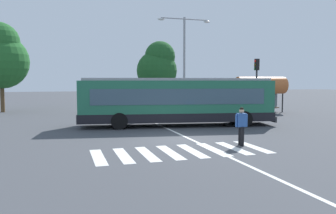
% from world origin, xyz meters
% --- Properties ---
extents(ground_plane, '(160.00, 160.00, 0.00)m').
position_xyz_m(ground_plane, '(0.00, 0.00, 0.00)').
color(ground_plane, '#424449').
extents(city_transit_bus, '(12.58, 4.54, 3.06)m').
position_xyz_m(city_transit_bus, '(1.45, 4.81, 1.59)').
color(city_transit_bus, black).
rests_on(city_transit_bus, ground_plane).
extents(pedestrian_crossing_street, '(0.58, 0.39, 1.72)m').
position_xyz_m(pedestrian_crossing_street, '(2.05, -2.32, 0.97)').
color(pedestrian_crossing_street, black).
rests_on(pedestrian_crossing_street, ground_plane).
extents(parked_car_champagne, '(2.00, 4.56, 1.35)m').
position_xyz_m(parked_car_champagne, '(-2.44, 14.64, 0.77)').
color(parked_car_champagne, black).
rests_on(parked_car_champagne, ground_plane).
extents(parked_car_white, '(1.91, 4.52, 1.35)m').
position_xyz_m(parked_car_white, '(0.31, 14.62, 0.77)').
color(parked_car_white, black).
rests_on(parked_car_white, ground_plane).
extents(parked_car_blue, '(1.98, 4.56, 1.35)m').
position_xyz_m(parked_car_blue, '(2.79, 14.13, 0.77)').
color(parked_car_blue, black).
rests_on(parked_car_blue, ground_plane).
extents(traffic_light_far_corner, '(0.33, 0.32, 4.62)m').
position_xyz_m(traffic_light_far_corner, '(9.20, 7.91, 3.11)').
color(traffic_light_far_corner, '#28282B').
rests_on(traffic_light_far_corner, ground_plane).
extents(bus_stop_shelter, '(4.73, 1.54, 3.25)m').
position_xyz_m(bus_stop_shelter, '(11.50, 10.82, 2.42)').
color(bus_stop_shelter, '#28282B').
rests_on(bus_stop_shelter, ground_plane).
extents(twin_arm_street_lamp, '(4.88, 0.32, 8.46)m').
position_xyz_m(twin_arm_street_lamp, '(4.83, 12.68, 5.28)').
color(twin_arm_street_lamp, '#939399').
rests_on(twin_arm_street_lamp, ground_plane).
extents(background_tree_left, '(4.93, 4.93, 8.21)m').
position_xyz_m(background_tree_left, '(-10.90, 18.45, 5.14)').
color(background_tree_left, brown).
rests_on(background_tree_left, ground_plane).
extents(background_tree_right, '(4.57, 4.57, 7.35)m').
position_xyz_m(background_tree_right, '(4.79, 21.30, 4.51)').
color(background_tree_right, brown).
rests_on(background_tree_right, ground_plane).
extents(crosswalk_painted_stripes, '(7.13, 2.83, 0.01)m').
position_xyz_m(crosswalk_painted_stripes, '(-0.93, -2.73, 0.00)').
color(crosswalk_painted_stripes, silver).
rests_on(crosswalk_painted_stripes, ground_plane).
extents(lane_center_line, '(0.16, 24.00, 0.01)m').
position_xyz_m(lane_center_line, '(0.49, 2.00, 0.00)').
color(lane_center_line, silver).
rests_on(lane_center_line, ground_plane).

